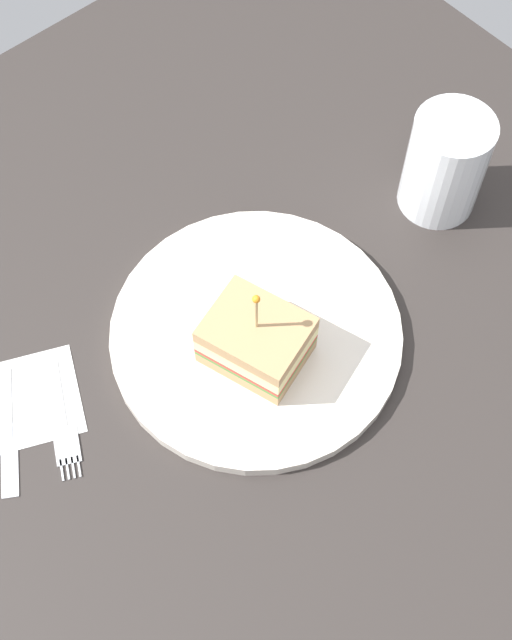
# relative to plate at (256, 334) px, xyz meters

# --- Properties ---
(ground_plane) EXTENTS (0.94, 0.94, 0.02)m
(ground_plane) POSITION_rel_plate_xyz_m (0.00, 0.00, -0.02)
(ground_plane) COLOR #2D2826
(plate) EXTENTS (0.27, 0.27, 0.01)m
(plate) POSITION_rel_plate_xyz_m (0.00, 0.00, 0.00)
(plate) COLOR silver
(plate) RESTS_ON ground_plane
(sandwich_half_center) EXTENTS (0.09, 0.10, 0.10)m
(sandwich_half_center) POSITION_rel_plate_xyz_m (-0.02, -0.02, 0.03)
(sandwich_half_center) COLOR tan
(sandwich_half_center) RESTS_ON plate
(drink_glass) EXTENTS (0.08, 0.08, 0.11)m
(drink_glass) POSITION_rel_plate_xyz_m (0.25, -0.00, 0.04)
(drink_glass) COLOR gold
(drink_glass) RESTS_ON ground_plane
(napkin) EXTENTS (0.11, 0.12, 0.00)m
(napkin) POSITION_rel_plate_xyz_m (-0.19, 0.09, -0.01)
(napkin) COLOR white
(napkin) RESTS_ON ground_plane
(fork) EXTENTS (0.06, 0.11, 0.00)m
(fork) POSITION_rel_plate_xyz_m (-0.19, 0.04, -0.00)
(fork) COLOR silver
(fork) RESTS_ON ground_plane
(knife) EXTENTS (0.07, 0.11, 0.00)m
(knife) POSITION_rel_plate_xyz_m (-0.23, 0.07, -0.00)
(knife) COLOR silver
(knife) RESTS_ON ground_plane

